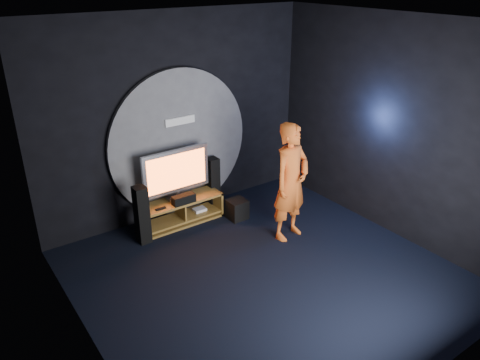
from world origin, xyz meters
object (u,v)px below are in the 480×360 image
Objects in this scene: tower_speaker_left at (142,215)px; tower_speaker_right at (213,183)px; subwoofer at (237,209)px; tv at (176,173)px; media_console at (181,213)px; player at (291,182)px.

tower_speaker_right is at bearing 13.20° from tower_speaker_left.
subwoofer is at bearing -78.67° from tower_speaker_right.
subwoofer is (0.90, -0.49, -0.76)m from tv.
subwoofer is (0.89, -0.42, -0.02)m from media_console.
tower_speaker_right is 0.50× the size of player.
tower_speaker_left is at bearing -161.80° from tv.
tower_speaker_right is at bearing 12.87° from media_console.
tv reaches higher than subwoofer.
tv is at bearing 151.49° from subwoofer.
tower_speaker_left reaches higher than subwoofer.
tv is at bearing 95.73° from media_console.
tower_speaker_right is 1.72m from player.
player reaches higher than tower_speaker_right.
tv is 1.28m from subwoofer.
tower_speaker_right is at bearing 97.48° from player.
subwoofer is at bearing 100.95° from player.
player is at bearing -47.87° from media_console.
media_console is 1.52× the size of tower_speaker_right.
tower_speaker_left is at bearing -166.48° from media_console.
tower_speaker_right is at bearing 101.33° from subwoofer.
tv is 1.94m from player.
subwoofer is at bearing -28.51° from tv.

